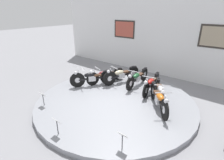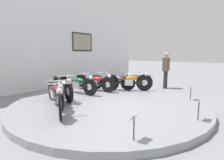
{
  "view_description": "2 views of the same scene",
  "coord_description": "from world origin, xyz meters",
  "px_view_note": "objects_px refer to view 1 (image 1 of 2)",
  "views": [
    {
      "loc": [
        3.59,
        -4.78,
        3.39
      ],
      "look_at": [
        -0.23,
        0.07,
        0.86
      ],
      "focal_mm": 28.0,
      "sensor_mm": 36.0,
      "label": 1
    },
    {
      "loc": [
        -4.17,
        -3.52,
        1.68
      ],
      "look_at": [
        0.2,
        0.06,
        0.81
      ],
      "focal_mm": 28.0,
      "sensor_mm": 36.0,
      "label": 2
    }
  ],
  "objects_px": {
    "motorcycle_black": "(92,77)",
    "motorcycle_maroon": "(105,75)",
    "motorcycle_cream": "(121,74)",
    "motorcycle_red": "(151,83)",
    "motorcycle_silver": "(160,91)",
    "info_placard_front_centre": "(57,123)",
    "info_placard_front_right": "(122,137)",
    "info_placard_front_left": "(43,96)",
    "motorcycle_orange": "(159,98)",
    "motorcycle_green": "(137,77)"
  },
  "relations": [
    {
      "from": "motorcycle_orange",
      "to": "info_placard_front_centre",
      "type": "distance_m",
      "value": 3.37
    },
    {
      "from": "motorcycle_maroon",
      "to": "motorcycle_orange",
      "type": "height_order",
      "value": "motorcycle_orange"
    },
    {
      "from": "motorcycle_black",
      "to": "motorcycle_maroon",
      "type": "height_order",
      "value": "motorcycle_black"
    },
    {
      "from": "motorcycle_maroon",
      "to": "info_placard_front_centre",
      "type": "distance_m",
      "value": 3.84
    },
    {
      "from": "info_placard_front_centre",
      "to": "motorcycle_red",
      "type": "bearing_deg",
      "value": 79.29
    },
    {
      "from": "info_placard_front_left",
      "to": "info_placard_front_centre",
      "type": "height_order",
      "value": "same"
    },
    {
      "from": "motorcycle_maroon",
      "to": "motorcycle_red",
      "type": "xyz_separation_m",
      "value": [
        2.11,
        0.46,
        0.01
      ]
    },
    {
      "from": "motorcycle_orange",
      "to": "motorcycle_red",
      "type": "bearing_deg",
      "value": 127.35
    },
    {
      "from": "motorcycle_cream",
      "to": "info_placard_front_right",
      "type": "relative_size",
      "value": 3.8
    },
    {
      "from": "motorcycle_black",
      "to": "motorcycle_green",
      "type": "distance_m",
      "value": 2.03
    },
    {
      "from": "motorcycle_orange",
      "to": "info_placard_front_left",
      "type": "height_order",
      "value": "motorcycle_orange"
    },
    {
      "from": "motorcycle_green",
      "to": "motorcycle_orange",
      "type": "height_order",
      "value": "motorcycle_orange"
    },
    {
      "from": "info_placard_front_centre",
      "to": "motorcycle_orange",
      "type": "bearing_deg",
      "value": 61.77
    },
    {
      "from": "motorcycle_red",
      "to": "info_placard_front_centre",
      "type": "distance_m",
      "value": 4.13
    },
    {
      "from": "motorcycle_silver",
      "to": "motorcycle_cream",
      "type": "bearing_deg",
      "value": 167.78
    },
    {
      "from": "motorcycle_orange",
      "to": "motorcycle_black",
      "type": "bearing_deg",
      "value": -179.96
    },
    {
      "from": "motorcycle_maroon",
      "to": "info_placard_front_centre",
      "type": "bearing_deg",
      "value": -69.46
    },
    {
      "from": "info_placard_front_right",
      "to": "motorcycle_orange",
      "type": "bearing_deg",
      "value": 92.94
    },
    {
      "from": "motorcycle_black",
      "to": "motorcycle_cream",
      "type": "relative_size",
      "value": 0.86
    },
    {
      "from": "motorcycle_red",
      "to": "info_placard_front_centre",
      "type": "bearing_deg",
      "value": -100.71
    },
    {
      "from": "motorcycle_silver",
      "to": "info_placard_front_centre",
      "type": "height_order",
      "value": "motorcycle_silver"
    },
    {
      "from": "motorcycle_green",
      "to": "motorcycle_orange",
      "type": "distance_m",
      "value": 2.03
    },
    {
      "from": "motorcycle_maroon",
      "to": "info_placard_front_left",
      "type": "height_order",
      "value": "motorcycle_maroon"
    },
    {
      "from": "motorcycle_maroon",
      "to": "motorcycle_red",
      "type": "relative_size",
      "value": 0.94
    },
    {
      "from": "info_placard_front_right",
      "to": "info_placard_front_left",
      "type": "bearing_deg",
      "value": 180.0
    },
    {
      "from": "motorcycle_black",
      "to": "motorcycle_silver",
      "type": "height_order",
      "value": "motorcycle_black"
    },
    {
      "from": "motorcycle_black",
      "to": "motorcycle_maroon",
      "type": "relative_size",
      "value": 0.92
    },
    {
      "from": "motorcycle_black",
      "to": "info_placard_front_right",
      "type": "distance_m",
      "value": 4.05
    },
    {
      "from": "info_placard_front_left",
      "to": "info_placard_front_right",
      "type": "height_order",
      "value": "same"
    },
    {
      "from": "motorcycle_maroon",
      "to": "info_placard_front_right",
      "type": "height_order",
      "value": "motorcycle_maroon"
    },
    {
      "from": "info_placard_front_centre",
      "to": "info_placard_front_left",
      "type": "bearing_deg",
      "value": 159.67
    },
    {
      "from": "motorcycle_silver",
      "to": "motorcycle_orange",
      "type": "distance_m",
      "value": 0.67
    },
    {
      "from": "motorcycle_red",
      "to": "info_placard_front_right",
      "type": "xyz_separation_m",
      "value": [
        0.95,
        -3.42,
        -0.01
      ]
    },
    {
      "from": "motorcycle_orange",
      "to": "info_placard_front_right",
      "type": "height_order",
      "value": "motorcycle_orange"
    },
    {
      "from": "motorcycle_black",
      "to": "motorcycle_silver",
      "type": "bearing_deg",
      "value": 12.1
    },
    {
      "from": "info_placard_front_left",
      "to": "info_placard_front_centre",
      "type": "bearing_deg",
      "value": -20.33
    },
    {
      "from": "motorcycle_black",
      "to": "motorcycle_maroon",
      "type": "bearing_deg",
      "value": 68.77
    },
    {
      "from": "info_placard_front_left",
      "to": "info_placard_front_centre",
      "type": "xyz_separation_m",
      "value": [
        1.71,
        -0.63,
        0.0
      ]
    },
    {
      "from": "motorcycle_red",
      "to": "info_placard_front_right",
      "type": "height_order",
      "value": "motorcycle_red"
    },
    {
      "from": "motorcycle_maroon",
      "to": "motorcycle_cream",
      "type": "bearing_deg",
      "value": 38.9
    },
    {
      "from": "motorcycle_silver",
      "to": "motorcycle_red",
      "type": "bearing_deg",
      "value": 142.21
    },
    {
      "from": "motorcycle_black",
      "to": "motorcycle_red",
      "type": "relative_size",
      "value": 0.86
    },
    {
      "from": "info_placard_front_centre",
      "to": "info_placard_front_right",
      "type": "distance_m",
      "value": 1.83
    },
    {
      "from": "info_placard_front_left",
      "to": "motorcycle_silver",
      "type": "bearing_deg",
      "value": 44.02
    },
    {
      "from": "motorcycle_cream",
      "to": "motorcycle_green",
      "type": "xyz_separation_m",
      "value": [
        0.78,
        0.16,
        -0.02
      ]
    },
    {
      "from": "info_placard_front_right",
      "to": "motorcycle_black",
      "type": "bearing_deg",
      "value": 144.79
    },
    {
      "from": "motorcycle_orange",
      "to": "info_placard_front_right",
      "type": "xyz_separation_m",
      "value": [
        0.12,
        -2.33,
        -0.03
      ]
    },
    {
      "from": "motorcycle_cream",
      "to": "motorcycle_red",
      "type": "xyz_separation_m",
      "value": [
        1.54,
        -0.01,
        -0.03
      ]
    },
    {
      "from": "info_placard_front_right",
      "to": "motorcycle_maroon",
      "type": "bearing_deg",
      "value": 135.95
    },
    {
      "from": "motorcycle_cream",
      "to": "motorcycle_red",
      "type": "distance_m",
      "value": 1.54
    }
  ]
}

